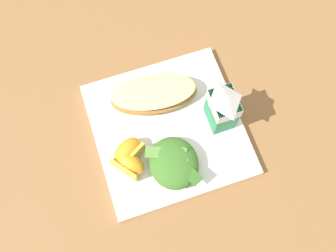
{
  "coord_description": "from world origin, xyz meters",
  "views": [
    {
      "loc": [
        0.23,
        -0.08,
        0.7
      ],
      "look_at": [
        0.0,
        0.0,
        0.03
      ],
      "focal_mm": 40.32,
      "sensor_mm": 36.0,
      "label": 1
    }
  ],
  "objects": [
    {
      "name": "orange_wedge_middle",
      "position": [
        0.05,
        -0.09,
        0.04
      ],
      "size": [
        0.07,
        0.07,
        0.04
      ],
      "color": "orange",
      "rests_on": "white_plate"
    },
    {
      "name": "white_plate",
      "position": [
        0.0,
        0.0,
        0.01
      ],
      "size": [
        0.28,
        0.28,
        0.02
      ],
      "primitive_type": "cube",
      "color": "white",
      "rests_on": "ground"
    },
    {
      "name": "milk_carton",
      "position": [
        0.01,
        0.1,
        0.08
      ],
      "size": [
        0.06,
        0.05,
        0.11
      ],
      "color": "#2D8451",
      "rests_on": "white_plate"
    },
    {
      "name": "orange_wedge_front",
      "position": [
        0.03,
        -0.09,
        0.04
      ],
      "size": [
        0.06,
        0.07,
        0.04
      ],
      "color": "orange",
      "rests_on": "white_plate"
    },
    {
      "name": "cheesy_pizza_bread",
      "position": [
        -0.07,
        -0.01,
        0.03
      ],
      "size": [
        0.11,
        0.18,
        0.04
      ],
      "color": "#A87038",
      "rests_on": "white_plate"
    },
    {
      "name": "ground",
      "position": [
        0.0,
        0.0,
        0.0
      ],
      "size": [
        3.0,
        3.0,
        0.0
      ],
      "primitive_type": "plane",
      "color": "olive"
    },
    {
      "name": "green_salad_pile",
      "position": [
        0.07,
        -0.01,
        0.04
      ],
      "size": [
        0.1,
        0.09,
        0.04
      ],
      "color": "#3D7028",
      "rests_on": "white_plate"
    }
  ]
}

